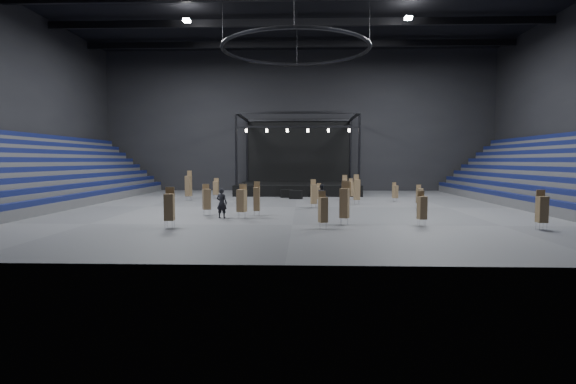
{
  "coord_description": "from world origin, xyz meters",
  "views": [
    {
      "loc": [
        0.69,
        -37.4,
        3.88
      ],
      "look_at": [
        -0.56,
        -2.0,
        1.4
      ],
      "focal_mm": 28.0,
      "sensor_mm": 36.0,
      "label": 1
    }
  ],
  "objects_px": {
    "chair_stack_14": "(542,209)",
    "chair_stack_15": "(257,198)",
    "chair_stack_13": "(420,195)",
    "chair_stack_2": "(318,193)",
    "chair_stack_3": "(323,209)",
    "chair_stack_8": "(422,207)",
    "chair_stack_4": "(314,193)",
    "crew_member": "(322,195)",
    "stage": "(298,181)",
    "chair_stack_11": "(345,187)",
    "flight_case_mid": "(296,195)",
    "chair_stack_10": "(216,188)",
    "flight_case_left": "(287,194)",
    "chair_stack_5": "(169,206)",
    "chair_stack_7": "(357,189)",
    "flight_case_right": "(316,194)",
    "chair_stack_1": "(345,202)",
    "chair_stack_16": "(351,189)",
    "chair_stack_0": "(395,191)",
    "chair_stack_12": "(242,200)",
    "chair_stack_9": "(189,185)",
    "chair_stack_6": "(207,199)",
    "man_center": "(222,203)"
  },
  "relations": [
    {
      "from": "chair_stack_3",
      "to": "chair_stack_12",
      "type": "xyz_separation_m",
      "value": [
        -5.25,
        4.39,
        0.11
      ]
    },
    {
      "from": "flight_case_right",
      "to": "chair_stack_11",
      "type": "height_order",
      "value": "chair_stack_11"
    },
    {
      "from": "man_center",
      "to": "chair_stack_15",
      "type": "bearing_deg",
      "value": -133.26
    },
    {
      "from": "stage",
      "to": "chair_stack_11",
      "type": "relative_size",
      "value": 5.66
    },
    {
      "from": "stage",
      "to": "chair_stack_16",
      "type": "xyz_separation_m",
      "value": [
        5.41,
        -9.14,
        -0.34
      ]
    },
    {
      "from": "chair_stack_7",
      "to": "chair_stack_5",
      "type": "bearing_deg",
      "value": -142.33
    },
    {
      "from": "chair_stack_8",
      "to": "chair_stack_6",
      "type": "bearing_deg",
      "value": 147.94
    },
    {
      "from": "chair_stack_4",
      "to": "chair_stack_5",
      "type": "bearing_deg",
      "value": -141.02
    },
    {
      "from": "chair_stack_13",
      "to": "chair_stack_16",
      "type": "xyz_separation_m",
      "value": [
        -4.85,
        7.17,
        0.1
      ]
    },
    {
      "from": "chair_stack_15",
      "to": "chair_stack_6",
      "type": "bearing_deg",
      "value": 176.9
    },
    {
      "from": "chair_stack_2",
      "to": "chair_stack_7",
      "type": "relative_size",
      "value": 0.69
    },
    {
      "from": "chair_stack_3",
      "to": "chair_stack_4",
      "type": "xyz_separation_m",
      "value": [
        -0.29,
        11.1,
        0.08
      ]
    },
    {
      "from": "chair_stack_4",
      "to": "crew_member",
      "type": "xyz_separation_m",
      "value": [
        0.73,
        1.36,
        -0.25
      ]
    },
    {
      "from": "flight_case_mid",
      "to": "chair_stack_15",
      "type": "height_order",
      "value": "chair_stack_15"
    },
    {
      "from": "chair_stack_13",
      "to": "chair_stack_2",
      "type": "bearing_deg",
      "value": 140.38
    },
    {
      "from": "chair_stack_6",
      "to": "chair_stack_12",
      "type": "bearing_deg",
      "value": -55.49
    },
    {
      "from": "chair_stack_4",
      "to": "chair_stack_1",
      "type": "bearing_deg",
      "value": -93.53
    },
    {
      "from": "chair_stack_2",
      "to": "chair_stack_15",
      "type": "height_order",
      "value": "chair_stack_15"
    },
    {
      "from": "chair_stack_3",
      "to": "chair_stack_13",
      "type": "xyz_separation_m",
      "value": [
        8.48,
        11.91,
        -0.12
      ]
    },
    {
      "from": "chair_stack_0",
      "to": "chair_stack_11",
      "type": "xyz_separation_m",
      "value": [
        -4.59,
        1.7,
        0.3
      ]
    },
    {
      "from": "chair_stack_14",
      "to": "chair_stack_0",
      "type": "bearing_deg",
      "value": 104.12
    },
    {
      "from": "chair_stack_1",
      "to": "chair_stack_9",
      "type": "distance_m",
      "value": 21.09
    },
    {
      "from": "chair_stack_6",
      "to": "chair_stack_13",
      "type": "bearing_deg",
      "value": -4.77
    },
    {
      "from": "flight_case_right",
      "to": "chair_stack_1",
      "type": "xyz_separation_m",
      "value": [
        1.14,
        -20.31,
        1.02
      ]
    },
    {
      "from": "chair_stack_8",
      "to": "chair_stack_14",
      "type": "bearing_deg",
      "value": -27.37
    },
    {
      "from": "chair_stack_15",
      "to": "man_center",
      "type": "xyz_separation_m",
      "value": [
        -2.22,
        -1.37,
        -0.21
      ]
    },
    {
      "from": "chair_stack_11",
      "to": "chair_stack_16",
      "type": "height_order",
      "value": "chair_stack_11"
    },
    {
      "from": "chair_stack_6",
      "to": "chair_stack_15",
      "type": "bearing_deg",
      "value": -26.44
    },
    {
      "from": "man_center",
      "to": "chair_stack_16",
      "type": "bearing_deg",
      "value": -110.08
    },
    {
      "from": "chair_stack_3",
      "to": "chair_stack_8",
      "type": "relative_size",
      "value": 1.03
    },
    {
      "from": "chair_stack_4",
      "to": "man_center",
      "type": "distance_m",
      "value": 9.13
    },
    {
      "from": "chair_stack_14",
      "to": "crew_member",
      "type": "height_order",
      "value": "chair_stack_14"
    },
    {
      "from": "flight_case_mid",
      "to": "chair_stack_3",
      "type": "height_order",
      "value": "chair_stack_3"
    },
    {
      "from": "chair_stack_9",
      "to": "flight_case_left",
      "type": "bearing_deg",
      "value": 39.49
    },
    {
      "from": "flight_case_left",
      "to": "chair_stack_15",
      "type": "bearing_deg",
      "value": -95.56
    },
    {
      "from": "chair_stack_13",
      "to": "chair_stack_3",
      "type": "bearing_deg",
      "value": -141.34
    },
    {
      "from": "chair_stack_3",
      "to": "crew_member",
      "type": "xyz_separation_m",
      "value": [
        0.44,
        12.47,
        -0.17
      ]
    },
    {
      "from": "chair_stack_5",
      "to": "chair_stack_15",
      "type": "xyz_separation_m",
      "value": [
        4.42,
        5.91,
        -0.02
      ]
    },
    {
      "from": "chair_stack_14",
      "to": "chair_stack_15",
      "type": "bearing_deg",
      "value": 159.23
    },
    {
      "from": "chair_stack_0",
      "to": "chair_stack_4",
      "type": "distance_m",
      "value": 9.86
    },
    {
      "from": "chair_stack_1",
      "to": "chair_stack_8",
      "type": "distance_m",
      "value": 4.6
    },
    {
      "from": "chair_stack_2",
      "to": "chair_stack_3",
      "type": "relative_size",
      "value": 0.84
    },
    {
      "from": "flight_case_right",
      "to": "chair_stack_5",
      "type": "xyz_separation_m",
      "value": [
        -9.05,
        -21.95,
        0.9
      ]
    },
    {
      "from": "chair_stack_0",
      "to": "chair_stack_11",
      "type": "height_order",
      "value": "chair_stack_11"
    },
    {
      "from": "chair_stack_3",
      "to": "chair_stack_8",
      "type": "distance_m",
      "value": 6.14
    },
    {
      "from": "chair_stack_5",
      "to": "chair_stack_16",
      "type": "xyz_separation_m",
      "value": [
        12.45,
        19.08,
        -0.14
      ]
    },
    {
      "from": "chair_stack_13",
      "to": "chair_stack_10",
      "type": "bearing_deg",
      "value": 140.52
    },
    {
      "from": "chair_stack_10",
      "to": "stage",
      "type": "bearing_deg",
      "value": 46.96
    },
    {
      "from": "chair_stack_11",
      "to": "man_center",
      "type": "distance_m",
      "value": 17.19
    },
    {
      "from": "flight_case_left",
      "to": "chair_stack_10",
      "type": "relative_size",
      "value": 0.62
    }
  ]
}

